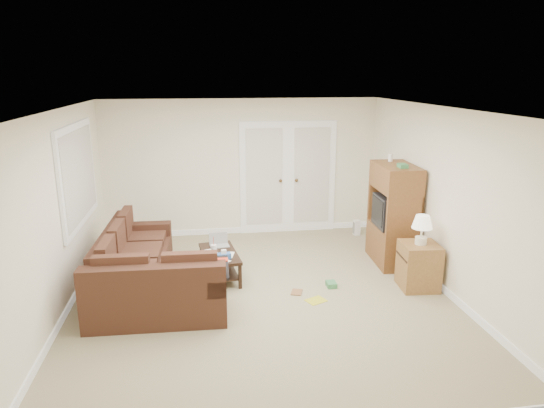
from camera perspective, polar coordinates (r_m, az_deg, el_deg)
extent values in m
plane|color=tan|center=(6.71, -1.18, -10.71)|extent=(5.50, 5.50, 0.00)
cube|color=white|center=(6.06, -1.31, 11.10)|extent=(5.00, 5.50, 0.02)
cube|color=white|center=(6.46, -23.81, -1.22)|extent=(0.02, 5.50, 2.50)
cube|color=white|center=(7.03, 19.41, 0.46)|extent=(0.02, 5.50, 2.50)
cube|color=white|center=(8.94, -3.51, 4.28)|extent=(5.00, 0.02, 2.50)
cube|color=white|center=(3.73, 4.30, -11.57)|extent=(5.00, 0.02, 2.50)
cube|color=white|center=(9.00, -0.93, 2.92)|extent=(0.90, 0.04, 2.13)
cube|color=white|center=(9.16, 4.67, 3.08)|extent=(0.90, 0.04, 2.13)
cube|color=white|center=(8.96, -0.91, 3.20)|extent=(0.68, 0.02, 1.80)
cube|color=white|center=(9.12, 4.71, 3.36)|extent=(0.68, 0.02, 1.80)
cube|color=white|center=(7.33, -21.88, 3.21)|extent=(0.04, 1.92, 1.42)
cube|color=white|center=(7.32, -21.69, 3.22)|extent=(0.02, 1.74, 1.24)
cube|color=#44261A|center=(7.30, -15.64, -7.43)|extent=(0.91, 2.17, 0.39)
cube|color=#44261A|center=(7.22, -18.28, -4.53)|extent=(0.29, 2.15, 0.40)
cube|color=#44261A|center=(8.09, -14.79, -2.88)|extent=(0.85, 0.25, 0.21)
cube|color=#4E2D1F|center=(7.20, -15.19, -5.56)|extent=(0.63, 2.07, 0.11)
cube|color=#44261A|center=(6.27, -13.25, -11.11)|extent=(1.71, 0.89, 0.39)
cube|color=#44261A|center=(5.83, -13.81, -8.93)|extent=(1.69, 0.28, 0.40)
cube|color=#44261A|center=(6.10, -6.54, -8.47)|extent=(0.25, 0.85, 0.21)
cube|color=#4E2D1F|center=(6.23, -13.31, -8.73)|extent=(1.60, 0.61, 0.11)
cube|color=black|center=(6.05, -6.57, -7.45)|extent=(0.32, 0.76, 0.03)
cube|color=red|center=(6.24, -6.58, -6.57)|extent=(0.30, 0.12, 0.02)
cube|color=black|center=(7.16, -6.19, -5.84)|extent=(0.60, 1.02, 0.04)
cube|color=black|center=(7.25, -6.14, -7.63)|extent=(0.52, 0.94, 0.03)
cylinder|color=white|center=(7.07, -6.86, -5.33)|extent=(0.08, 0.08, 0.14)
cylinder|color=red|center=(7.03, -6.89, -4.32)|extent=(0.01, 0.01, 0.12)
cube|color=#2F599A|center=(6.90, -5.69, -6.11)|extent=(0.21, 0.13, 0.08)
cube|color=white|center=(7.07, -6.08, -5.91)|extent=(0.38, 0.56, 0.00)
cube|color=brown|center=(7.97, 13.86, -4.61)|extent=(0.59, 1.01, 0.59)
cube|color=brown|center=(7.68, 14.36, 3.05)|extent=(0.59, 1.01, 0.39)
cube|color=black|center=(7.80, 13.97, -0.85)|extent=(0.50, 0.62, 0.49)
cube|color=black|center=(7.72, 12.29, -0.77)|extent=(0.04, 0.51, 0.39)
cube|color=#3B824B|center=(7.41, 15.12, 4.37)|extent=(0.13, 0.18, 0.06)
cylinder|color=white|center=(7.91, 13.77, 5.32)|extent=(0.07, 0.07, 0.12)
cube|color=olive|center=(7.12, 16.87, -6.99)|extent=(0.54, 0.54, 0.65)
cylinder|color=silver|center=(6.99, 17.11, -4.13)|extent=(0.16, 0.16, 0.10)
cylinder|color=silver|center=(6.95, 17.18, -3.19)|extent=(0.03, 0.03, 0.14)
cone|color=silver|center=(6.91, 17.28, -2.01)|extent=(0.28, 0.28, 0.18)
cube|color=white|center=(9.19, 9.94, -2.75)|extent=(0.12, 0.10, 0.29)
cube|color=gold|center=(6.60, 5.19, -11.23)|extent=(0.32, 0.29, 0.01)
cube|color=#3B824B|center=(7.01, 6.99, -9.35)|extent=(0.13, 0.18, 0.07)
imported|color=brown|center=(6.81, 2.31, -10.28)|extent=(0.20, 0.23, 0.02)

